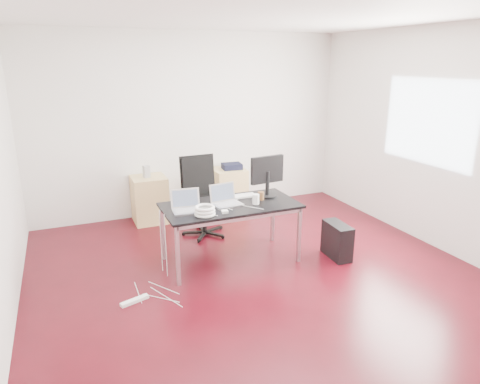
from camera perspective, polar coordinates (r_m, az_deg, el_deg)
name	(u,v)px	position (r m, az deg, el deg)	size (l,w,h in m)	color
room_shell	(263,156)	(4.53, 3.12, 4.87)	(5.00, 5.00, 5.00)	#37060D
desk	(230,208)	(5.09, -1.29, -2.21)	(1.60, 0.80, 0.73)	black
office_chair	(202,192)	(5.98, -5.14, -0.03)	(0.49, 0.51, 1.08)	black
filing_cabinet_left	(150,199)	(6.62, -11.94, -0.96)	(0.50, 0.50, 0.70)	tan
filing_cabinet_right	(229,190)	(6.95, -1.51, 0.29)	(0.50, 0.50, 0.70)	tan
pc_tower	(337,240)	(5.48, 12.80, -6.33)	(0.20, 0.45, 0.44)	black
wastebasket	(213,206)	(6.84, -3.59, -1.87)	(0.24, 0.24, 0.28)	black
power_strip	(135,301)	(4.63, -13.87, -13.88)	(0.30, 0.06, 0.04)	white
laptop_left	(187,206)	(4.89, -7.10, -1.83)	(0.35, 0.28, 0.23)	silver
laptop_right	(226,199)	(5.07, -1.93, -1.00)	(0.36, 0.29, 0.23)	silver
monitor	(267,174)	(5.32, 3.63, 2.42)	(0.45, 0.26, 0.51)	black
keyboard	(238,196)	(5.33, -0.20, -0.60)	(0.44, 0.14, 0.02)	white
cup_white	(256,199)	(5.07, 2.12, -0.97)	(0.08, 0.08, 0.12)	white
cup_brown	(261,196)	(5.23, 2.81, -0.51)	(0.08, 0.08, 0.10)	brown
cable_coil	(205,211)	(4.71, -4.71, -2.51)	(0.24, 0.24, 0.11)	white
power_adapter	(225,212)	(4.79, -2.04, -2.63)	(0.07, 0.07, 0.03)	white
speaker	(146,172)	(6.48, -12.37, 2.68)	(0.09, 0.08, 0.18)	#9E9E9E
navy_garment	(232,166)	(6.84, -1.09, 3.45)	(0.30, 0.24, 0.09)	black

